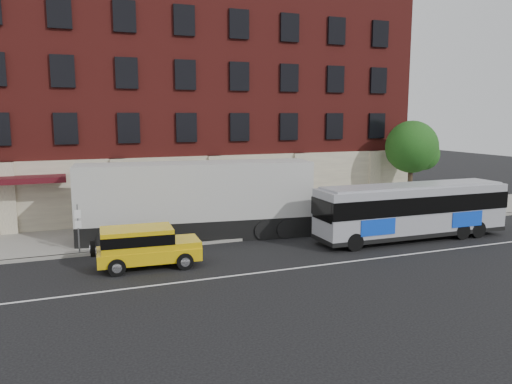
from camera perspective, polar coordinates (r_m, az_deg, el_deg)
name	(u,v)px	position (r m, az deg, el deg)	size (l,w,h in m)	color
ground	(294,272)	(21.77, 4.34, -9.17)	(120.00, 120.00, 0.00)	black
sidewalk	(229,227)	(29.82, -3.16, -4.07)	(60.00, 6.00, 0.15)	gray
kerb	(246,239)	(27.07, -1.17, -5.39)	(60.00, 0.25, 0.15)	gray
lane_line	(289,269)	(22.19, 3.78, -8.79)	(60.00, 0.12, 0.01)	silver
building	(193,103)	(36.70, -7.19, 10.09)	(30.00, 12.10, 15.00)	maroon
sign_pole	(78,226)	(25.35, -19.69, -3.69)	(0.30, 0.20, 2.50)	slate
street_tree	(412,149)	(36.13, 17.46, 4.73)	(3.60, 3.60, 6.20)	#332419
city_bus	(412,209)	(28.29, 17.46, -1.88)	(11.06, 2.51, 3.02)	#96979F
yellow_suv	(144,245)	(22.69, -12.73, -5.89)	(4.80, 2.28, 1.81)	#E5B70D
shipping_container	(197,201)	(27.28, -6.81, -1.06)	(12.77, 4.04, 4.18)	black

